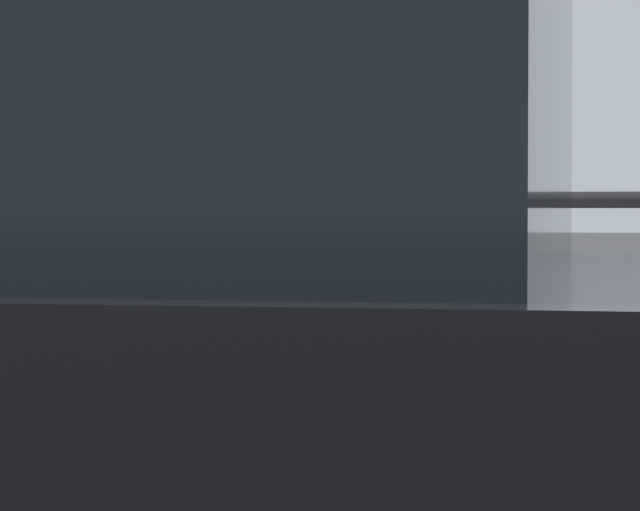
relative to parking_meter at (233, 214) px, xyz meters
name	(u,v)px	position (x,y,z in m)	size (l,w,h in m)	color
parking_meter	(233,214)	(0.00, 0.00, 0.00)	(0.18, 0.19, 1.46)	slate
pedestrian_at_meter	(427,280)	(0.48, 0.24, -0.18)	(0.52, 0.72, 1.58)	brown
background_railing	(265,280)	(-0.35, 1.68, -0.25)	(24.06, 0.06, 1.15)	black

